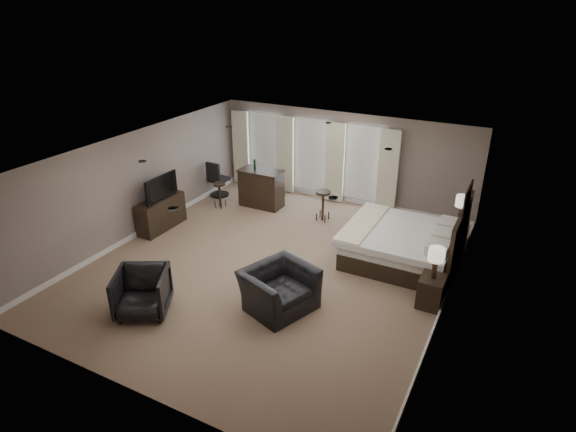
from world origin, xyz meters
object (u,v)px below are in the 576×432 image
at_px(lamp_near, 435,263).
at_px(armchair_near, 279,283).
at_px(dresser, 161,214).
at_px(bed, 408,231).
at_px(bar_counter, 261,188).
at_px(nightstand_far, 457,232).
at_px(bar_stool_right, 323,206).
at_px(lamp_far, 461,209).
at_px(armchair_far, 142,291).
at_px(bar_stool_left, 220,195).
at_px(desk_chair, 219,178).
at_px(nightstand_near, 431,291).
at_px(tv, 159,196).

height_order(lamp_near, armchair_near, lamp_near).
relative_size(dresser, armchair_near, 1.11).
height_order(bed, bar_counter, bed).
relative_size(nightstand_far, bar_stool_right, 0.69).
relative_size(lamp_far, armchair_far, 0.68).
xyz_separation_m(bed, bar_stool_left, (-5.48, 0.62, -0.41)).
bearing_deg(desk_chair, nightstand_near, 162.71).
height_order(nightstand_near, dresser, dresser).
height_order(dresser, tv, tv).
xyz_separation_m(bed, dresser, (-6.03, -1.21, -0.36)).
bearing_deg(lamp_near, bar_stool_left, 162.04).
xyz_separation_m(bed, lamp_near, (0.89, -1.45, 0.16)).
bearing_deg(nightstand_far, desk_chair, -178.91).
xyz_separation_m(nightstand_far, lamp_far, (0.00, 0.00, 0.62)).
relative_size(dresser, armchair_far, 1.46).
relative_size(lamp_near, armchair_far, 0.66).
bearing_deg(bar_counter, tv, -122.39).
relative_size(lamp_near, dresser, 0.45).
xyz_separation_m(armchair_near, armchair_far, (-2.21, -1.33, -0.07)).
height_order(dresser, bar_stool_right, bar_stool_right).
height_order(tv, desk_chair, desk_chair).
bearing_deg(tv, armchair_far, -144.43).
bearing_deg(bar_stool_right, nightstand_far, 5.03).
xyz_separation_m(dresser, armchair_far, (2.14, -2.99, 0.07)).
height_order(bed, desk_chair, bed).
relative_size(lamp_near, bar_stool_right, 0.76).
bearing_deg(armchair_far, bar_stool_right, 47.18).
xyz_separation_m(armchair_far, bar_counter, (-0.59, 5.44, 0.06)).
relative_size(bed, dresser, 1.70).
bearing_deg(lamp_near, tv, 178.03).
bearing_deg(bar_stool_right, armchair_far, -104.17).
bearing_deg(bed, bar_stool_right, 155.65).
bearing_deg(lamp_far, armchair_near, -120.73).
bearing_deg(bar_stool_right, dresser, -145.95).
relative_size(nightstand_near, lamp_far, 0.93).
bearing_deg(bar_stool_left, armchair_far, -71.73).
height_order(bed, bar_stool_left, bed).
height_order(dresser, desk_chair, desk_chair).
bearing_deg(bar_stool_left, bar_stool_right, 10.26).
bearing_deg(nightstand_far, lamp_near, -90.00).
relative_size(armchair_far, bar_counter, 0.78).
height_order(nightstand_far, bar_stool_left, bar_stool_left).
bearing_deg(bar_stool_left, nightstand_far, 7.46).
height_order(tv, bar_stool_right, tv).
bearing_deg(lamp_far, bar_stool_right, -174.97).
xyz_separation_m(lamp_far, tv, (-6.92, -2.66, -0.01)).
xyz_separation_m(tv, bar_stool_left, (0.55, 1.83, -0.54)).
bearing_deg(bar_stool_right, bar_counter, 177.44).
xyz_separation_m(armchair_near, bar_counter, (-2.79, 4.11, -0.02)).
distance_m(nightstand_far, lamp_near, 2.97).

